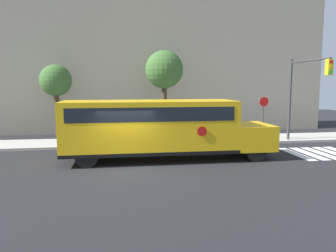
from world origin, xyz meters
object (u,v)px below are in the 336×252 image
object	(u,v)px
tree_near_sidewalk	(56,82)
school_bus	(159,126)
stop_sign	(263,113)
tree_far_sidewalk	(164,71)
traffic_light	(302,87)

from	to	relation	value
tree_near_sidewalk	school_bus	bearing A→B (deg)	-51.72
school_bus	stop_sign	bearing A→B (deg)	29.86
school_bus	stop_sign	distance (m)	8.37
school_bus	stop_sign	size ratio (longest dim) A/B	3.54
tree_near_sidewalk	tree_far_sidewalk	size ratio (longest dim) A/B	0.83
school_bus	traffic_light	world-z (taller)	traffic_light
stop_sign	traffic_light	size ratio (longest dim) A/B	0.55
stop_sign	traffic_light	xyz separation A→B (m)	(1.55, -1.72, 1.70)
stop_sign	tree_far_sidewalk	xyz separation A→B (m)	(-5.99, 2.88, 2.76)
tree_near_sidewalk	stop_sign	bearing A→B (deg)	-14.72
tree_far_sidewalk	tree_near_sidewalk	bearing A→B (deg)	175.19
school_bus	tree_near_sidewalk	size ratio (longest dim) A/B	2.03
school_bus	stop_sign	xyz separation A→B (m)	(7.25, 4.17, 0.17)
school_bus	tree_far_sidewalk	bearing A→B (deg)	79.83
school_bus	tree_far_sidewalk	xyz separation A→B (m)	(1.26, 7.05, 2.93)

